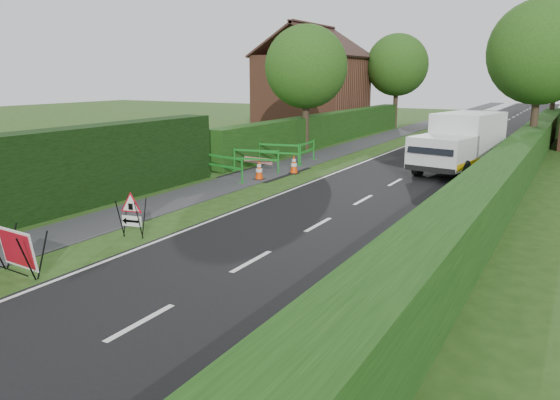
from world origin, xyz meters
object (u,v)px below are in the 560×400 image
at_px(triangle_sign, 130,211).
at_px(hatchback_car, 457,134).
at_px(works_van, 461,142).
at_px(red_rect_sign, 17,250).

height_order(triangle_sign, hatchback_car, hatchback_car).
bearing_deg(works_van, triangle_sign, -99.78).
distance_m(red_rect_sign, triangle_sign, 3.12).
bearing_deg(red_rect_sign, triangle_sign, 92.74).
relative_size(red_rect_sign, works_van, 0.21).
bearing_deg(red_rect_sign, hatchback_car, 88.01).
bearing_deg(red_rect_sign, works_van, 77.30).
relative_size(triangle_sign, works_van, 0.17).
bearing_deg(triangle_sign, hatchback_car, 71.61).
bearing_deg(hatchback_car, red_rect_sign, -95.08).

